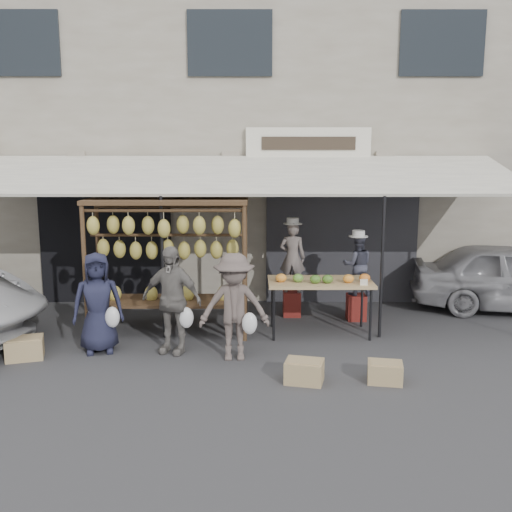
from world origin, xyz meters
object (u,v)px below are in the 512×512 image
at_px(customer_right, 234,307).
at_px(banana_rack, 167,241).
at_px(produce_table, 321,283).
at_px(crate_near_a, 304,371).
at_px(vendor_left, 292,257).
at_px(customer_left, 98,303).
at_px(customer_mid, 171,300).
at_px(crate_near_b, 385,372).
at_px(crate_far, 25,348).
at_px(vendor_right, 358,265).

bearing_deg(customer_right, banana_rack, 130.94).
xyz_separation_m(produce_table, crate_near_a, (-0.43, -2.04, -0.73)).
distance_m(vendor_left, customer_left, 3.61).
relative_size(customer_mid, crate_near_b, 3.66).
bearing_deg(customer_right, crate_near_a, -45.15).
height_order(crate_near_a, crate_near_b, crate_near_a).
relative_size(banana_rack, crate_near_a, 5.37).
bearing_deg(crate_near_a, crate_far, 167.45).
distance_m(banana_rack, crate_far, 2.66).
bearing_deg(vendor_left, crate_near_b, 118.59).
distance_m(vendor_left, customer_mid, 2.77).
xyz_separation_m(customer_right, crate_near_b, (1.99, -0.87, -0.65)).
bearing_deg(customer_mid, banana_rack, 119.60).
xyz_separation_m(produce_table, customer_left, (-3.42, -0.84, -0.11)).
relative_size(customer_right, crate_far, 3.04).
relative_size(vendor_left, crate_near_b, 2.93).
xyz_separation_m(vendor_left, customer_right, (-0.98, -2.27, -0.31)).
height_order(vendor_left, vendor_right, vendor_left).
bearing_deg(crate_near_b, customer_mid, 158.32).
height_order(vendor_right, customer_right, customer_right).
height_order(produce_table, vendor_right, vendor_right).
bearing_deg(produce_table, vendor_right, 48.20).
bearing_deg(vendor_right, customer_right, 44.80).
relative_size(customer_mid, customer_right, 1.04).
height_order(vendor_right, customer_mid, customer_mid).
bearing_deg(customer_left, produce_table, -1.06).
relative_size(customer_right, crate_near_a, 3.22).
bearing_deg(crate_near_b, produce_table, 106.99).
distance_m(vendor_left, crate_near_b, 3.44).
bearing_deg(crate_near_a, vendor_right, 67.69).
relative_size(banana_rack, vendor_right, 2.39).
distance_m(vendor_left, crate_near_a, 3.27).
xyz_separation_m(banana_rack, customer_left, (-0.93, -0.85, -0.81)).
height_order(produce_table, customer_mid, customer_mid).
distance_m(banana_rack, vendor_left, 2.41).
bearing_deg(customer_right, produce_table, 37.92).
relative_size(banana_rack, crate_far, 5.07).
distance_m(produce_table, crate_near_a, 2.20).
distance_m(banana_rack, customer_left, 1.50).
height_order(customer_mid, crate_far, customer_mid).
bearing_deg(vendor_left, banana_rack, 38.13).
bearing_deg(crate_near_b, vendor_right, 87.48).
height_order(produce_table, customer_left, customer_left).
distance_m(customer_left, customer_right, 2.07).
bearing_deg(banana_rack, customer_mid, -78.78).
xyz_separation_m(vendor_left, customer_left, (-3.02, -1.94, -0.34)).
relative_size(vendor_right, customer_left, 0.72).
bearing_deg(vendor_left, customer_mid, 56.37).
relative_size(customer_left, crate_near_a, 3.13).
xyz_separation_m(banana_rack, crate_near_b, (3.11, -2.05, -1.43)).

